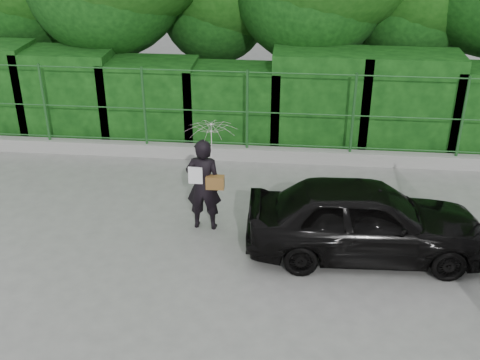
{
  "coord_description": "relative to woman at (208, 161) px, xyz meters",
  "views": [
    {
      "loc": [
        1.47,
        -7.88,
        5.78
      ],
      "look_at": [
        0.56,
        1.3,
        1.1
      ],
      "focal_mm": 45.0,
      "sensor_mm": 36.0,
      "label": 1
    }
  ],
  "objects": [
    {
      "name": "fence",
      "position": [
        0.24,
        2.96,
        -0.13
      ],
      "size": [
        14.13,
        0.06,
        1.8
      ],
      "color": "#205222",
      "rests_on": "kerb"
    },
    {
      "name": "ground",
      "position": [
        0.02,
        -1.54,
        -1.33
      ],
      "size": [
        80.0,
        80.0,
        0.0
      ],
      "primitive_type": "plane",
      "color": "gray"
    },
    {
      "name": "woman",
      "position": [
        0.0,
        0.0,
        0.0
      ],
      "size": [
        0.93,
        0.93,
        2.05
      ],
      "color": "black",
      "rests_on": "ground"
    },
    {
      "name": "car",
      "position": [
        2.7,
        -0.62,
        -0.66
      ],
      "size": [
        3.98,
        1.73,
        1.34
      ],
      "primitive_type": "imported",
      "rotation": [
        0.0,
        0.0,
        1.61
      ],
      "color": "black",
      "rests_on": "ground"
    },
    {
      "name": "hedge",
      "position": [
        0.0,
        3.96,
        -0.26
      ],
      "size": [
        14.2,
        1.2,
        2.3
      ],
      "color": "black",
      "rests_on": "ground"
    },
    {
      "name": "kerb",
      "position": [
        0.02,
        2.96,
        -1.18
      ],
      "size": [
        14.0,
        0.25,
        0.3
      ],
      "primitive_type": "cube",
      "color": "#9E9E99",
      "rests_on": "ground"
    }
  ]
}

